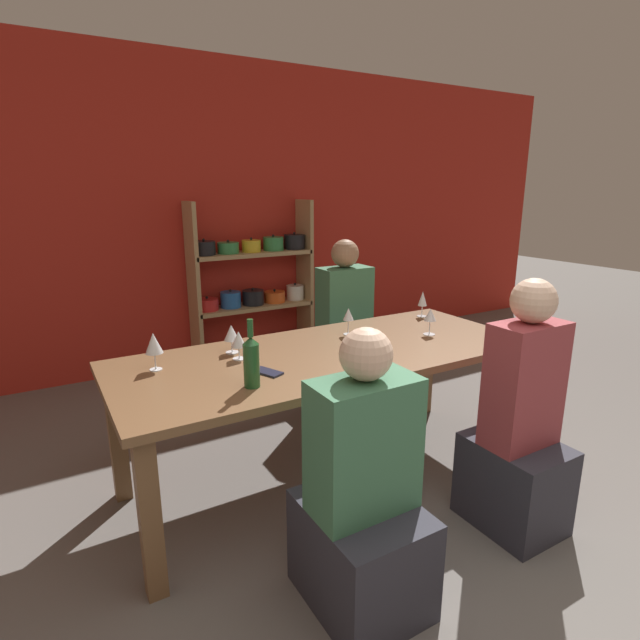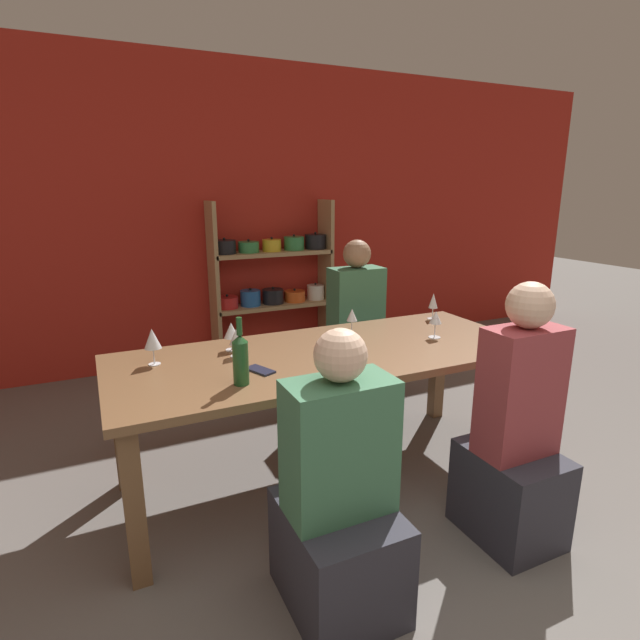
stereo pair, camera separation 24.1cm
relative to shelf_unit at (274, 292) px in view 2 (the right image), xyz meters
name	(u,v)px [view 2 (the right image)]	position (x,y,z in m)	size (l,w,h in m)	color
wall_back_red	(214,216)	(-0.49, 0.20, 0.71)	(8.80, 0.06, 2.70)	red
shelf_unit	(274,292)	(0.00, 0.00, 0.00)	(1.15, 0.30, 1.49)	tan
dining_table	(328,367)	(-0.46, -2.11, 0.02)	(2.26, 0.92, 0.75)	brown
wine_bottle_green	(241,358)	(-1.01, -2.35, 0.23)	(0.07, 0.07, 0.31)	#1E4C23
wine_glass_white_a	(236,338)	(-0.93, -1.98, 0.21)	(0.07, 0.07, 0.15)	white
wine_glass_red_a	(152,340)	(-1.33, -1.93, 0.24)	(0.08, 0.08, 0.18)	white
wine_glass_empty_a	(433,302)	(0.46, -1.79, 0.23)	(0.07, 0.07, 0.17)	white
wine_glass_empty_b	(352,316)	(-0.20, -1.90, 0.23)	(0.06, 0.06, 0.16)	white
wine_glass_empty_c	(231,331)	(-0.92, -1.87, 0.22)	(0.08, 0.08, 0.15)	white
wine_glass_red_b	(436,319)	(0.21, -2.14, 0.23)	(0.07, 0.07, 0.16)	white
cell_phone	(260,370)	(-0.89, -2.24, 0.12)	(0.12, 0.17, 0.01)	#1E2338
person_near_a	(339,511)	(-0.81, -2.92, -0.23)	(0.40, 0.50, 1.13)	#2D2D38
person_far_a	(355,346)	(0.16, -1.30, -0.18)	(0.38, 0.48, 1.25)	#2D2D38
person_near_b	(514,447)	(0.09, -2.91, -0.18)	(0.36, 0.44, 1.22)	#2D2D38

